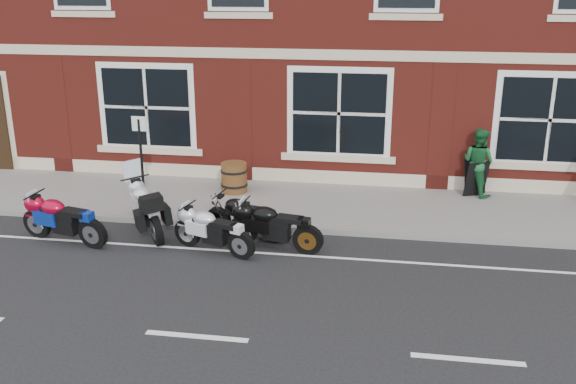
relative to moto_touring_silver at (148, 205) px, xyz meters
name	(u,v)px	position (x,y,z in m)	size (l,w,h in m)	color
ground	(241,256)	(2.24, -0.97, -0.58)	(80.00, 80.00, 0.00)	black
sidewalk	(269,203)	(2.24, 2.03, -0.52)	(30.00, 3.00, 0.12)	slate
kerb	(256,227)	(2.24, 0.45, -0.52)	(30.00, 0.16, 0.12)	slate
moto_touring_silver	(148,205)	(0.00, 0.00, 0.00)	(1.33, 1.89, 1.44)	black
moto_sport_red	(63,218)	(-1.50, -0.84, -0.05)	(2.03, 0.62, 0.93)	black
moto_sport_black	(273,224)	(2.80, -0.50, -0.07)	(1.99, 0.49, 0.90)	black
moto_sport_silver	(213,228)	(1.64, -0.82, -0.10)	(1.80, 0.77, 0.84)	black
moto_naked_black	(244,215)	(2.08, 0.04, -0.11)	(1.81, 0.63, 0.83)	black
pedestrian_right	(478,162)	(7.15, 3.23, 0.36)	(0.80, 0.63, 1.66)	#175329
a_board_sign	(476,177)	(7.12, 3.22, -0.02)	(0.53, 0.36, 0.89)	black
barrel_planter	(234,177)	(1.27, 2.54, -0.10)	(0.66, 0.66, 0.74)	#4F3915
parking_sign	(142,160)	(-0.30, 0.58, 0.84)	(0.32, 0.06, 2.25)	black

